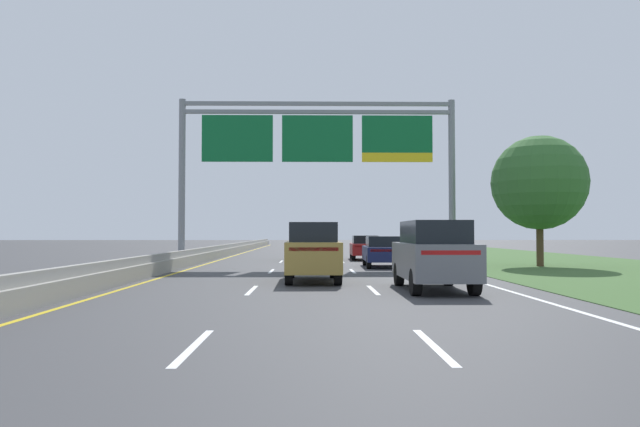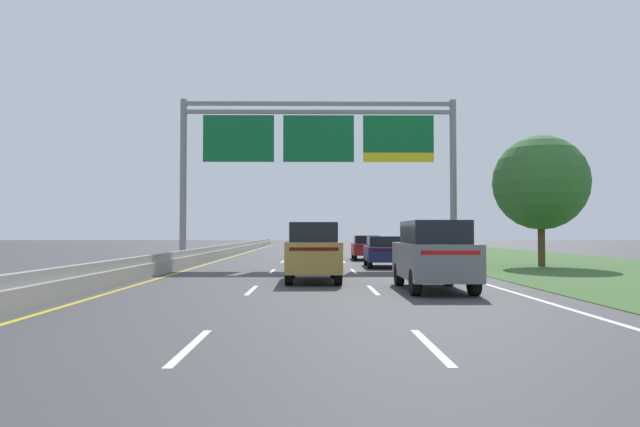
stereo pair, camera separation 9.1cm
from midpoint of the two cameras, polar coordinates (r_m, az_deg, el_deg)
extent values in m
plane|color=#3D3D3F|center=(33.81, -0.86, -4.81)|extent=(220.00, 220.00, 0.00)
cube|color=white|center=(9.61, -12.23, -12.28)|extent=(0.14, 3.00, 0.01)
cube|color=white|center=(18.44, -6.67, -7.27)|extent=(0.14, 3.00, 0.01)
cube|color=white|center=(27.38, -4.76, -5.50)|extent=(0.14, 3.00, 0.01)
cube|color=white|center=(36.35, -3.79, -4.60)|extent=(0.14, 3.00, 0.01)
cube|color=white|center=(45.33, -3.21, -4.05)|extent=(0.14, 3.00, 0.01)
cube|color=white|center=(54.32, -2.82, -3.69)|extent=(0.14, 3.00, 0.01)
cube|color=white|center=(63.31, -2.54, -3.42)|extent=(0.14, 3.00, 0.01)
cube|color=white|center=(72.31, -2.33, -3.23)|extent=(0.14, 3.00, 0.01)
cube|color=white|center=(81.30, -2.17, -3.08)|extent=(0.14, 3.00, 0.01)
cube|color=white|center=(9.61, 10.50, -12.29)|extent=(0.14, 3.00, 0.01)
cube|color=white|center=(18.44, 4.94, -7.27)|extent=(0.14, 3.00, 0.01)
cube|color=white|center=(27.38, 3.03, -5.50)|extent=(0.14, 3.00, 0.01)
cube|color=white|center=(36.35, 2.06, -4.60)|extent=(0.14, 3.00, 0.01)
cube|color=white|center=(45.33, 1.48, -4.05)|extent=(0.14, 3.00, 0.01)
cube|color=white|center=(54.32, 1.09, -3.69)|extent=(0.14, 3.00, 0.01)
cube|color=white|center=(63.31, 0.81, -3.43)|extent=(0.14, 3.00, 0.01)
cube|color=white|center=(72.31, 0.61, -3.23)|extent=(0.14, 3.00, 0.01)
cube|color=white|center=(81.30, 0.44, -3.08)|extent=(0.14, 3.00, 0.01)
cube|color=white|center=(34.32, 9.07, -4.74)|extent=(0.16, 106.00, 0.01)
cube|color=gold|center=(34.32, -10.80, -4.73)|extent=(0.16, 106.00, 0.01)
cube|color=#3D602D|center=(36.57, 21.63, -4.44)|extent=(14.00, 110.00, 0.02)
cube|color=#99968E|center=(34.43, -11.94, -4.26)|extent=(0.60, 110.00, 0.55)
cube|color=#99968E|center=(34.42, -11.94, -3.55)|extent=(0.25, 110.00, 0.30)
cylinder|color=gray|center=(33.29, -13.10, 2.96)|extent=(0.36, 0.36, 9.02)
cylinder|color=gray|center=(33.42, 12.39, 2.93)|extent=(0.36, 0.36, 9.02)
cube|color=gray|center=(33.17, -0.33, 10.41)|extent=(14.70, 0.24, 0.20)
cube|color=gray|center=(33.08, -0.33, 9.65)|extent=(14.70, 0.24, 0.20)
cube|color=#0C602D|center=(32.89, -7.96, 7.10)|extent=(3.83, 0.12, 2.53)
cube|color=#0C602D|center=(32.64, -0.33, 7.15)|extent=(3.83, 0.12, 2.53)
cube|color=#0C602D|center=(33.00, 7.28, 7.50)|extent=(3.83, 0.12, 2.03)
cube|color=yellow|center=(32.82, 7.29, 5.32)|extent=(3.83, 0.12, 0.50)
cube|color=#193D23|center=(38.16, -1.21, -3.09)|extent=(2.01, 5.41, 1.00)
cube|color=black|center=(39.00, -1.20, -1.76)|extent=(1.73, 1.90, 0.78)
cube|color=#B21414|center=(35.50, -1.25, -2.70)|extent=(1.68, 0.08, 0.12)
cube|color=#193D23|center=(36.43, -1.23, -2.21)|extent=(2.01, 1.95, 0.20)
cylinder|color=black|center=(40.03, -2.41, -3.75)|extent=(0.30, 0.84, 0.84)
cylinder|color=black|center=(40.01, 0.03, -3.75)|extent=(0.30, 0.84, 0.84)
cylinder|color=black|center=(36.36, -2.58, -3.94)|extent=(0.30, 0.84, 0.84)
cylinder|color=black|center=(36.34, 0.11, -3.94)|extent=(0.30, 0.84, 0.84)
cube|color=#161E47|center=(30.78, 5.88, -3.81)|extent=(1.93, 4.45, 0.72)
cube|color=black|center=(30.72, 5.89, -2.66)|extent=(1.62, 2.34, 0.52)
cube|color=#B21414|center=(28.63, 6.28, -3.53)|extent=(1.53, 0.12, 0.12)
cylinder|color=black|center=(32.23, 4.22, -4.37)|extent=(0.24, 0.67, 0.66)
cylinder|color=black|center=(32.36, 7.05, -4.35)|extent=(0.24, 0.67, 0.66)
cylinder|color=black|center=(29.24, 4.59, -4.62)|extent=(0.24, 0.67, 0.66)
cylinder|color=black|center=(29.40, 7.71, -4.60)|extent=(0.24, 0.67, 0.66)
cube|color=slate|center=(18.60, 10.60, -4.42)|extent=(1.91, 4.70, 1.05)
cube|color=black|center=(18.44, 10.68, -1.75)|extent=(1.64, 3.00, 0.68)
cube|color=#B21414|center=(16.33, 12.19, -3.67)|extent=(1.60, 0.08, 0.12)
cylinder|color=black|center=(20.07, 7.40, -5.75)|extent=(0.26, 0.76, 0.76)
cylinder|color=black|center=(20.36, 12.00, -5.66)|extent=(0.26, 0.76, 0.76)
cylinder|color=black|center=(16.92, 8.94, -6.47)|extent=(0.26, 0.76, 0.76)
cylinder|color=black|center=(17.27, 14.34, -6.34)|extent=(0.26, 0.76, 0.76)
cube|color=#A38438|center=(21.63, -0.81, -4.09)|extent=(1.95, 4.72, 1.05)
cube|color=black|center=(21.46, -0.81, -1.79)|extent=(1.66, 3.02, 0.68)
cube|color=#B21414|center=(19.31, -0.74, -3.42)|extent=(1.60, 0.10, 0.12)
cylinder|color=black|center=(23.26, -2.89, -5.22)|extent=(0.27, 0.76, 0.76)
cylinder|color=black|center=(23.27, 1.17, -5.22)|extent=(0.27, 0.76, 0.76)
cylinder|color=black|center=(20.07, -3.12, -5.76)|extent=(0.27, 0.76, 0.76)
cylinder|color=black|center=(20.09, 1.59, -5.76)|extent=(0.27, 0.76, 0.76)
cube|color=maroon|center=(39.12, 4.23, -3.39)|extent=(1.93, 4.44, 0.72)
cube|color=black|center=(39.05, 4.23, -2.49)|extent=(1.62, 2.34, 0.52)
cube|color=#B21414|center=(36.96, 4.45, -3.15)|extent=(1.53, 0.12, 0.12)
cylinder|color=black|center=(40.58, 2.97, -3.85)|extent=(0.24, 0.67, 0.66)
cylinder|color=black|center=(40.68, 5.22, -3.84)|extent=(0.24, 0.67, 0.66)
cylinder|color=black|center=(37.59, 3.16, -4.01)|extent=(0.24, 0.67, 0.66)
cylinder|color=black|center=(37.70, 5.60, -4.00)|extent=(0.24, 0.67, 0.66)
cylinder|color=#4C3823|center=(32.91, 20.15, -2.70)|extent=(0.36, 0.36, 2.39)
sphere|color=#33662D|center=(33.01, 20.09, 2.78)|extent=(4.88, 4.88, 4.88)
camera|label=1|loc=(0.05, -90.14, 0.00)|focal=33.58mm
camera|label=2|loc=(0.05, 89.86, 0.00)|focal=33.58mm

